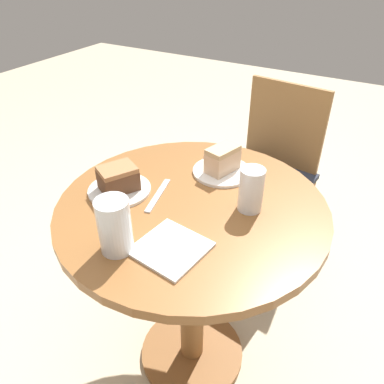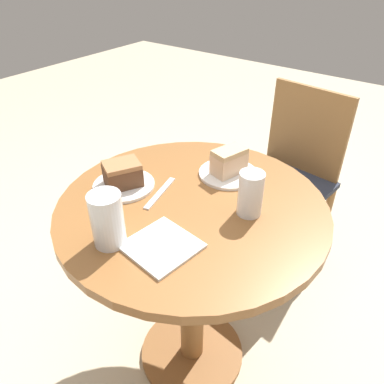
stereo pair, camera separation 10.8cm
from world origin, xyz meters
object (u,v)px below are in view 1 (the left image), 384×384
cake_slice_far (222,159)px  chair (267,173)px  plate_far (221,171)px  plate_near (120,190)px  glass_lemonade (251,192)px  glass_water (115,228)px  cake_slice_near (118,178)px

cake_slice_far → chair: bearing=91.2°
plate_far → cake_slice_far: (-0.00, 0.00, 0.05)m
plate_near → glass_lemonade: bearing=17.0°
cake_slice_far → glass_lemonade: (0.16, -0.14, 0.01)m
glass_water → plate_near: bearing=128.0°
cake_slice_far → glass_lemonade: size_ratio=0.94×
plate_near → glass_water: size_ratio=1.31×
chair → plate_far: 0.64m
chair → plate_near: 0.90m
plate_near → chair: bearing=75.4°
chair → cake_slice_near: (-0.21, -0.82, 0.35)m
plate_far → cake_slice_near: cake_slice_near is taller
chair → plate_far: (0.01, -0.56, 0.31)m
glass_lemonade → cake_slice_far: bearing=138.7°
plate_near → cake_slice_far: cake_slice_far is taller
glass_water → cake_slice_near: bearing=128.0°
chair → plate_near: chair is taller
cake_slice_far → glass_water: bearing=-97.8°
glass_water → plate_far: bearing=82.2°
cake_slice_near → glass_lemonade: bearing=17.0°
chair → glass_lemonade: 0.81m
plate_near → plate_far: 0.34m
plate_far → cake_slice_far: bearing=90.4°
plate_near → plate_far: same height
chair → glass_lemonade: glass_lemonade is taller
plate_far → cake_slice_near: bearing=-131.1°
plate_far → cake_slice_near: size_ratio=1.42×
cake_slice_far → glass_lemonade: bearing=-41.3°
chair → cake_slice_far: 0.66m
cake_slice_near → glass_lemonade: 0.40m
cake_slice_near → chair: bearing=75.4°
plate_near → cake_slice_near: 0.04m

